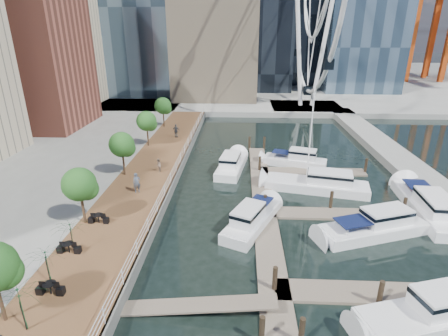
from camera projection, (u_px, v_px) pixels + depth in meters
name	position (u px, v px, depth m)	size (l,w,h in m)	color
ground	(227.00, 269.00, 23.73)	(520.00, 520.00, 0.00)	black
boardwalk	(150.00, 175.00, 37.90)	(6.00, 60.00, 1.00)	brown
seawall	(177.00, 176.00, 37.77)	(0.25, 60.00, 1.00)	#595954
land_far	(239.00, 77.00, 118.40)	(200.00, 114.00, 1.00)	gray
breakwater	(403.00, 164.00, 41.25)	(4.00, 60.00, 1.00)	gray
pier	(306.00, 108.00, 71.28)	(14.00, 12.00, 1.00)	gray
railing	(176.00, 167.00, 37.40)	(0.10, 60.00, 1.05)	white
floating_docks	(317.00, 200.00, 32.48)	(16.00, 34.00, 2.60)	#6D6051
street_trees	(122.00, 145.00, 35.70)	(2.60, 42.60, 4.60)	#3F2B1C
cafe_tables	(60.00, 266.00, 21.84)	(2.50, 13.70, 0.74)	black
yacht_foreground	(372.00, 235.00, 27.79)	(2.58, 9.62, 2.15)	white
pedestrian_near	(137.00, 183.00, 32.48)	(0.69, 0.46, 1.90)	#444D5B
pedestrian_mid	(158.00, 165.00, 37.27)	(0.73, 0.57, 1.50)	#7F6857
pedestrian_far	(176.00, 131.00, 49.46)	(1.11, 0.46, 1.90)	#33373F
moored_yachts	(319.00, 196.00, 34.30)	(21.52, 29.75, 11.50)	white
cafe_seating	(46.00, 273.00, 19.91)	(3.80, 9.62, 2.65)	#0F381B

